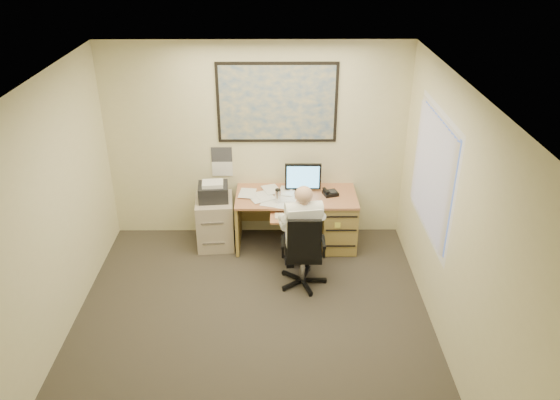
{
  "coord_description": "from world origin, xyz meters",
  "views": [
    {
      "loc": [
        0.28,
        -4.57,
        4.01
      ],
      "look_at": [
        0.31,
        1.3,
        0.98
      ],
      "focal_mm": 35.0,
      "sensor_mm": 36.0,
      "label": 1
    }
  ],
  "objects_px": {
    "person": "(303,236)",
    "office_chair": "(303,265)",
    "filing_cabinet": "(215,217)",
    "desk": "(320,215)"
  },
  "relations": [
    {
      "from": "office_chair",
      "to": "person",
      "type": "xyz_separation_m",
      "value": [
        -0.0,
        0.08,
        0.36
      ]
    },
    {
      "from": "person",
      "to": "office_chair",
      "type": "bearing_deg",
      "value": -97.74
    },
    {
      "from": "filing_cabinet",
      "to": "person",
      "type": "height_order",
      "value": "person"
    },
    {
      "from": "desk",
      "to": "person",
      "type": "relative_size",
      "value": 1.23
    },
    {
      "from": "desk",
      "to": "office_chair",
      "type": "xyz_separation_m",
      "value": [
        -0.28,
        -0.98,
        -0.15
      ]
    },
    {
      "from": "desk",
      "to": "filing_cabinet",
      "type": "height_order",
      "value": "desk"
    },
    {
      "from": "filing_cabinet",
      "to": "office_chair",
      "type": "height_order",
      "value": "office_chair"
    },
    {
      "from": "desk",
      "to": "filing_cabinet",
      "type": "distance_m",
      "value": 1.43
    },
    {
      "from": "office_chair",
      "to": "person",
      "type": "distance_m",
      "value": 0.37
    },
    {
      "from": "filing_cabinet",
      "to": "person",
      "type": "relative_size",
      "value": 0.73
    }
  ]
}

